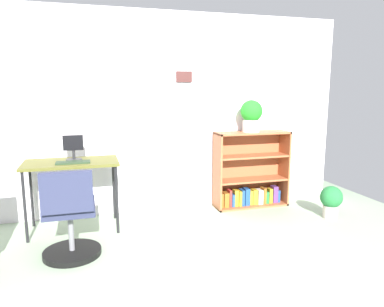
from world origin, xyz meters
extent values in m
plane|color=#8EA587|center=(0.00, 0.00, 0.00)|extent=(6.24, 6.24, 0.00)
cube|color=white|center=(0.00, 2.15, 1.21)|extent=(5.20, 0.10, 2.41)
cube|color=#482522|center=(0.53, 2.09, 1.65)|extent=(0.20, 0.02, 0.13)
cube|color=#52511F|center=(-0.81, 1.71, 0.74)|extent=(0.97, 0.53, 0.03)
cylinder|color=black|center=(-1.25, 1.48, 0.36)|extent=(0.03, 0.03, 0.72)
cylinder|color=black|center=(-0.36, 1.48, 0.36)|extent=(0.03, 0.03, 0.72)
cylinder|color=black|center=(-1.25, 1.94, 0.36)|extent=(0.03, 0.03, 0.72)
cylinder|color=black|center=(-0.36, 1.94, 0.36)|extent=(0.03, 0.03, 0.72)
cylinder|color=#262628|center=(-0.78, 1.77, 0.76)|extent=(0.17, 0.17, 0.01)
cylinder|color=#262628|center=(-0.78, 1.77, 0.81)|extent=(0.03, 0.03, 0.10)
cube|color=black|center=(-0.78, 1.76, 0.94)|extent=(0.21, 0.02, 0.16)
cube|color=#223520|center=(-0.78, 1.61, 0.76)|extent=(0.34, 0.14, 0.02)
cylinder|color=black|center=(-0.81, 1.07, 0.03)|extent=(0.52, 0.52, 0.05)
cylinder|color=slate|center=(-0.81, 1.07, 0.23)|extent=(0.05, 0.05, 0.37)
cube|color=#2A2E4A|center=(-0.81, 1.07, 0.46)|extent=(0.44, 0.44, 0.08)
cube|color=#2A2E4A|center=(-0.81, 0.82, 0.67)|extent=(0.42, 0.07, 0.34)
cube|color=#A15834|center=(0.91, 1.92, 0.49)|extent=(0.02, 0.30, 0.97)
cube|color=#A15834|center=(1.84, 1.92, 0.49)|extent=(0.02, 0.30, 0.97)
cube|color=#A15834|center=(1.38, 1.92, 0.96)|extent=(0.96, 0.30, 0.02)
cube|color=#A15834|center=(1.38, 1.92, 0.01)|extent=(0.96, 0.30, 0.02)
cube|color=#A15834|center=(1.38, 2.06, 0.49)|extent=(0.96, 0.02, 0.97)
cube|color=#A15834|center=(1.38, 1.92, 0.35)|extent=(0.91, 0.28, 0.02)
cube|color=#A15834|center=(1.38, 1.92, 0.66)|extent=(0.91, 0.28, 0.02)
cube|color=#99591E|center=(0.96, 1.91, 0.11)|extent=(0.05, 0.10, 0.18)
cube|color=#99591E|center=(1.02, 1.91, 0.12)|extent=(0.06, 0.12, 0.19)
cube|color=#B22D28|center=(1.07, 1.91, 0.13)|extent=(0.03, 0.12, 0.22)
cube|color=#1E478C|center=(1.11, 1.91, 0.10)|extent=(0.03, 0.12, 0.16)
cube|color=#B79323|center=(1.16, 1.91, 0.13)|extent=(0.05, 0.09, 0.21)
cube|color=#B79323|center=(1.21, 1.91, 0.12)|extent=(0.04, 0.12, 0.19)
cube|color=#1E478C|center=(1.25, 1.91, 0.13)|extent=(0.04, 0.13, 0.20)
cube|color=#1E478C|center=(1.31, 1.91, 0.13)|extent=(0.06, 0.12, 0.22)
cube|color=#B79323|center=(1.37, 1.91, 0.12)|extent=(0.04, 0.10, 0.19)
cube|color=#B79323|center=(1.42, 1.91, 0.12)|extent=(0.06, 0.10, 0.19)
cube|color=beige|center=(1.49, 1.91, 0.12)|extent=(0.07, 0.13, 0.19)
cube|color=#99591E|center=(1.55, 1.91, 0.13)|extent=(0.03, 0.13, 0.21)
cube|color=#237238|center=(1.59, 1.91, 0.10)|extent=(0.04, 0.11, 0.15)
cube|color=#B79323|center=(1.65, 1.91, 0.12)|extent=(0.05, 0.09, 0.19)
cube|color=#593372|center=(1.71, 1.91, 0.13)|extent=(0.07, 0.11, 0.22)
cube|color=#1E478C|center=(1.77, 1.91, 0.10)|extent=(0.03, 0.09, 0.16)
cylinder|color=#B7B2A8|center=(1.35, 1.90, 1.05)|extent=(0.21, 0.21, 0.15)
sphere|color=#229222|center=(1.35, 1.90, 1.23)|extent=(0.27, 0.27, 0.27)
cylinder|color=#B7B2A8|center=(2.09, 1.24, 0.08)|extent=(0.17, 0.17, 0.15)
sphere|color=#237035|center=(2.09, 1.24, 0.25)|extent=(0.26, 0.26, 0.26)
camera|label=1|loc=(-0.62, -2.23, 1.51)|focal=33.87mm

